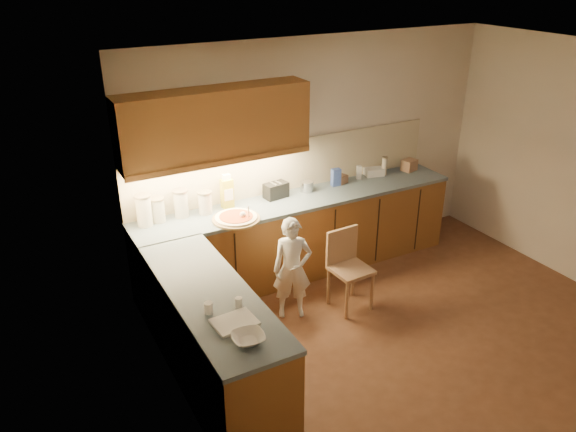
% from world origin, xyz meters
% --- Properties ---
extents(room, '(4.54, 4.50, 2.62)m').
position_xyz_m(room, '(0.00, 0.00, 1.68)').
color(room, brown).
rests_on(room, ground).
extents(l_counter, '(3.77, 2.62, 0.92)m').
position_xyz_m(l_counter, '(-0.92, 1.25, 0.46)').
color(l_counter, brown).
rests_on(l_counter, ground).
extents(backsplash, '(3.75, 0.02, 0.58)m').
position_xyz_m(backsplash, '(-0.38, 1.99, 1.21)').
color(backsplash, beige).
rests_on(backsplash, l_counter).
extents(upper_cabinets, '(1.95, 0.36, 0.73)m').
position_xyz_m(upper_cabinets, '(-1.27, 1.82, 1.85)').
color(upper_cabinets, brown).
rests_on(upper_cabinets, ground).
extents(pizza_on_board, '(0.49, 0.49, 0.20)m').
position_xyz_m(pizza_on_board, '(-1.22, 1.52, 0.94)').
color(pizza_on_board, '#A28351').
rests_on(pizza_on_board, l_counter).
extents(child, '(0.46, 0.38, 1.07)m').
position_xyz_m(child, '(-0.88, 0.97, 0.53)').
color(child, white).
rests_on(child, ground).
extents(wooden_chair, '(0.39, 0.39, 0.84)m').
position_xyz_m(wooden_chair, '(-0.29, 0.87, 0.49)').
color(wooden_chair, tan).
rests_on(wooden_chair, ground).
extents(mixing_bowl, '(0.26, 0.26, 0.06)m').
position_xyz_m(mixing_bowl, '(-1.95, -0.33, 0.95)').
color(mixing_bowl, white).
rests_on(mixing_bowl, l_counter).
extents(canister_a, '(0.16, 0.16, 0.32)m').
position_xyz_m(canister_a, '(-2.06, 1.84, 1.08)').
color(canister_a, silver).
rests_on(canister_a, l_counter).
extents(canister_b, '(0.15, 0.15, 0.26)m').
position_xyz_m(canister_b, '(-1.92, 1.86, 1.05)').
color(canister_b, beige).
rests_on(canister_b, l_counter).
extents(canister_c, '(0.16, 0.16, 0.29)m').
position_xyz_m(canister_c, '(-1.68, 1.87, 1.07)').
color(canister_c, beige).
rests_on(canister_c, l_counter).
extents(canister_d, '(0.15, 0.15, 0.24)m').
position_xyz_m(canister_d, '(-1.43, 1.82, 1.04)').
color(canister_d, beige).
rests_on(canister_d, l_counter).
extents(oil_jug, '(0.12, 0.09, 0.37)m').
position_xyz_m(oil_jug, '(-1.17, 1.86, 1.09)').
color(oil_jug, gold).
rests_on(oil_jug, l_counter).
extents(toaster, '(0.28, 0.19, 0.17)m').
position_xyz_m(toaster, '(-0.60, 1.84, 1.00)').
color(toaster, black).
rests_on(toaster, l_counter).
extents(steel_pot, '(0.16, 0.16, 0.12)m').
position_xyz_m(steel_pot, '(-0.21, 1.83, 0.98)').
color(steel_pot, '#B6B7BC').
rests_on(steel_pot, l_counter).
extents(blue_box, '(0.11, 0.08, 0.20)m').
position_xyz_m(blue_box, '(0.17, 1.82, 1.02)').
color(blue_box, '#3751A7').
rests_on(blue_box, l_counter).
extents(card_box_a, '(0.16, 0.14, 0.10)m').
position_xyz_m(card_box_a, '(0.27, 1.85, 0.97)').
color(card_box_a, '#966B50').
rests_on(card_box_a, l_counter).
extents(white_bottle, '(0.07, 0.07, 0.16)m').
position_xyz_m(white_bottle, '(0.53, 1.87, 1.00)').
color(white_bottle, silver).
rests_on(white_bottle, l_counter).
extents(flat_pack, '(0.25, 0.20, 0.09)m').
position_xyz_m(flat_pack, '(0.76, 1.88, 0.96)').
color(flat_pack, silver).
rests_on(flat_pack, l_counter).
extents(tall_jar, '(0.07, 0.07, 0.23)m').
position_xyz_m(tall_jar, '(0.88, 1.84, 1.04)').
color(tall_jar, beige).
rests_on(tall_jar, l_counter).
extents(card_box_b, '(0.21, 0.18, 0.14)m').
position_xyz_m(card_box_b, '(1.25, 1.81, 0.99)').
color(card_box_b, tan).
rests_on(card_box_b, l_counter).
extents(dough_cloth, '(0.32, 0.26, 0.02)m').
position_xyz_m(dough_cloth, '(-1.95, -0.09, 0.93)').
color(dough_cloth, silver).
rests_on(dough_cloth, l_counter).
extents(spice_jar_a, '(0.09, 0.09, 0.09)m').
position_xyz_m(spice_jar_a, '(-2.06, 0.13, 0.96)').
color(spice_jar_a, white).
rests_on(spice_jar_a, l_counter).
extents(spice_jar_b, '(0.07, 0.07, 0.08)m').
position_xyz_m(spice_jar_b, '(-1.83, 0.10, 0.96)').
color(spice_jar_b, white).
rests_on(spice_jar_b, l_counter).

